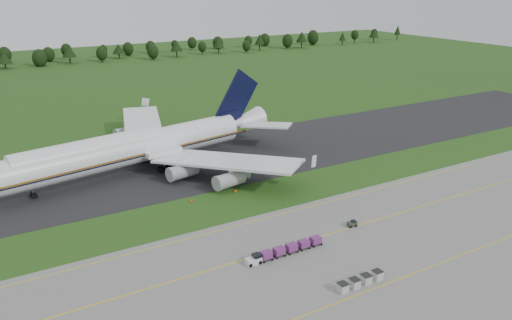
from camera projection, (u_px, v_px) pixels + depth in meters
ground at (260, 197)px, 113.07m from camera, size 600.00×600.00×0.00m
apron at (361, 267)px, 85.34m from camera, size 300.00×52.00×0.06m
taxiway at (208, 160)px, 135.89m from camera, size 300.00×40.00×0.08m
apron_markings at (335, 249)px, 91.05m from camera, size 300.00×30.20×0.01m
tree_line at (69, 54)px, 289.14m from camera, size 526.28×22.96×11.85m
aircraft at (136, 147)px, 126.34m from camera, size 80.68×76.96×22.57m
baggage_train at (284, 250)px, 88.90m from camera, size 15.68×1.66×1.60m
utility_cart at (352, 224)px, 99.24m from camera, size 1.91×1.30×0.98m
uld_row at (360, 281)px, 79.93m from camera, size 8.74×1.54×1.52m
edge_markers at (214, 196)px, 112.86m from camera, size 11.53×0.30×0.60m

